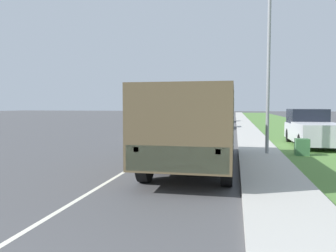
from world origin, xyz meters
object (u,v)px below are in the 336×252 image
military_truck (195,123)px  lamp_post (264,41)px  car_nearest_ahead (154,128)px  pickup_truck (312,129)px  car_third_ahead (221,117)px  car_second_ahead (216,121)px

military_truck → lamp_post: size_ratio=0.97×
car_nearest_ahead → pickup_truck: 9.60m
pickup_truck → lamp_post: lamp_post is taller
military_truck → car_third_ahead: bearing=90.9°
car_nearest_ahead → lamp_post: (6.39, -6.83, 4.09)m
car_second_ahead → pickup_truck: pickup_truck is taller
pickup_truck → lamp_post: (-2.85, -4.27, 3.84)m
military_truck → car_nearest_ahead: (-3.96, 10.03, -0.86)m
military_truck → lamp_post: (2.43, 3.19, 3.23)m
military_truck → car_third_ahead: 32.18m
pickup_truck → military_truck: bearing=-125.3°
car_nearest_ahead → car_second_ahead: (3.50, 10.11, -0.01)m
military_truck → car_nearest_ahead: military_truck is taller
car_nearest_ahead → pickup_truck: size_ratio=0.73×
military_truck → lamp_post: 5.15m
car_second_ahead → lamp_post: size_ratio=0.60×
car_third_ahead → lamp_post: 29.40m
lamp_post → car_nearest_ahead: bearing=133.1°
car_nearest_ahead → lamp_post: 10.21m
pickup_truck → car_third_ahead: bearing=103.2°
pickup_truck → lamp_post: 6.41m
car_second_ahead → car_third_ahead: (-0.04, 12.03, 0.05)m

